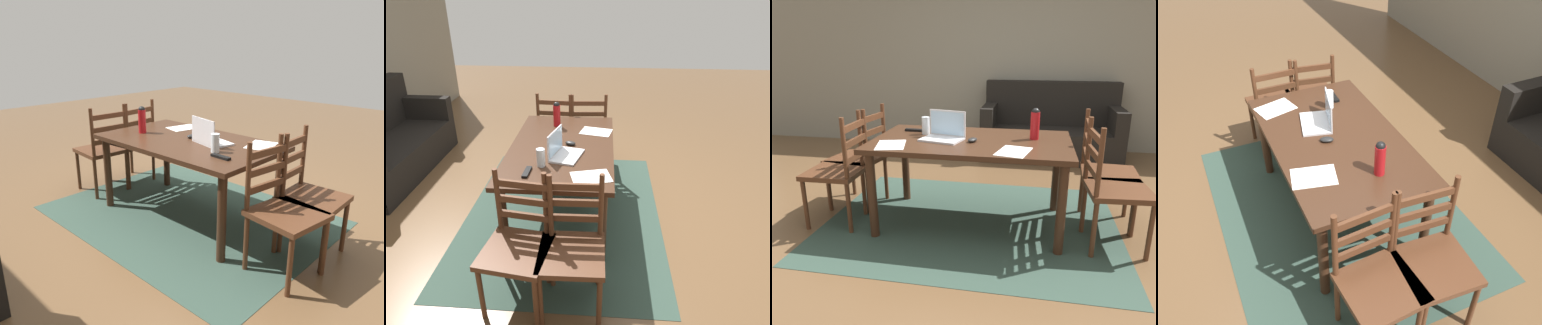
{
  "view_description": "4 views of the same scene",
  "coord_description": "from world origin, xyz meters",
  "views": [
    {
      "loc": [
        -2.25,
        2.3,
        1.59
      ],
      "look_at": [
        -0.12,
        0.07,
        0.57
      ],
      "focal_mm": 35.14,
      "sensor_mm": 36.0,
      "label": 1
    },
    {
      "loc": [
        -2.93,
        -0.37,
        2.04
      ],
      "look_at": [
        0.06,
        -0.14,
        0.53
      ],
      "focal_mm": 33.05,
      "sensor_mm": 36.0,
      "label": 2
    },
    {
      "loc": [
        0.48,
        -2.87,
        1.46
      ],
      "look_at": [
        -0.08,
        0.08,
        0.51
      ],
      "focal_mm": 34.64,
      "sensor_mm": 36.0,
      "label": 3
    },
    {
      "loc": [
        2.37,
        -0.94,
        2.53
      ],
      "look_at": [
        0.0,
        0.12,
        0.46
      ],
      "focal_mm": 39.38,
      "sensor_mm": 36.0,
      "label": 4
    }
  ],
  "objects": [
    {
      "name": "ground_plane",
      "position": [
        0.0,
        0.0,
        0.0
      ],
      "size": [
        14.0,
        14.0,
        0.0
      ],
      "primitive_type": "plane",
      "color": "brown"
    },
    {
      "name": "area_rug",
      "position": [
        0.0,
        0.0,
        0.0
      ],
      "size": [
        2.45,
        1.88,
        0.01
      ],
      "primitive_type": "cube",
      "color": "#2D4238",
      "rests_on": "ground"
    },
    {
      "name": "dining_table",
      "position": [
        0.0,
        0.0,
        0.65
      ],
      "size": [
        1.59,
        0.93,
        0.73
      ],
      "color": "#382114",
      "rests_on": "ground"
    },
    {
      "name": "chair_left_near",
      "position": [
        -1.08,
        -0.19,
        0.46
      ],
      "size": [
        0.45,
        0.45,
        0.95
      ],
      "color": "#4C2B19",
      "rests_on": "ground"
    },
    {
      "name": "chair_left_far",
      "position": [
        -1.08,
        0.18,
        0.46
      ],
      "size": [
        0.5,
        0.5,
        0.95
      ],
      "color": "#4C2B19",
      "rests_on": "ground"
    },
    {
      "name": "chair_right_far",
      "position": [
        1.08,
        0.19,
        0.46
      ],
      "size": [
        0.47,
        0.47,
        0.95
      ],
      "color": "#4C2B19",
      "rests_on": "ground"
    },
    {
      "name": "chair_right_near",
      "position": [
        1.08,
        -0.19,
        0.46
      ],
      "size": [
        0.47,
        0.47,
        0.95
      ],
      "color": "#4C2B19",
      "rests_on": "ground"
    },
    {
      "name": "couch",
      "position": [
        0.71,
        2.19,
        0.36
      ],
      "size": [
        1.8,
        0.8,
        1.0
      ],
      "color": "black",
      "rests_on": "ground"
    },
    {
      "name": "laptop",
      "position": [
        -0.22,
        -0.02,
        0.79
      ],
      "size": [
        0.36,
        0.29,
        0.23
      ],
      "color": "silver",
      "rests_on": "dining_table"
    },
    {
      "name": "water_bottle",
      "position": [
        0.5,
        0.11,
        0.87
      ],
      "size": [
        0.07,
        0.07,
        0.25
      ],
      "color": "#A81419",
      "rests_on": "dining_table"
    },
    {
      "name": "drinking_glass",
      "position": [
        -0.42,
        0.12,
        0.81
      ],
      "size": [
        0.07,
        0.07,
        0.15
      ],
      "primitive_type": "cylinder",
      "color": "silver",
      "rests_on": "dining_table"
    },
    {
      "name": "computer_mouse",
      "position": [
        0.02,
        -0.07,
        0.75
      ],
      "size": [
        0.09,
        0.12,
        0.03
      ],
      "primitive_type": "ellipsoid",
      "rotation": [
        0.0,
        0.0,
        -0.38
      ],
      "color": "black",
      "rests_on": "dining_table"
    },
    {
      "name": "tv_remote",
      "position": [
        -0.55,
        0.21,
        0.74
      ],
      "size": [
        0.17,
        0.05,
        0.02
      ],
      "primitive_type": "cube",
      "rotation": [
        0.0,
        0.0,
        1.53
      ],
      "color": "black",
      "rests_on": "dining_table"
    },
    {
      "name": "paper_stack_left",
      "position": [
        0.36,
        -0.3,
        0.74
      ],
      "size": [
        0.27,
        0.34,
        0.0
      ],
      "primitive_type": "cube",
      "rotation": [
        0.0,
        0.0,
        -0.23
      ],
      "color": "white",
      "rests_on": "dining_table"
    },
    {
      "name": "paper_stack_right",
      "position": [
        -0.58,
        -0.29,
        0.74
      ],
      "size": [
        0.28,
        0.34,
        0.0
      ],
      "primitive_type": "cube",
      "rotation": [
        0.0,
        0.0,
        0.26
      ],
      "color": "white",
      "rests_on": "dining_table"
    }
  ]
}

